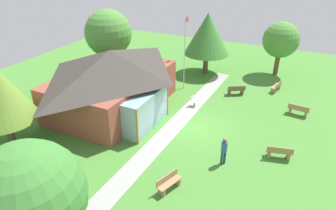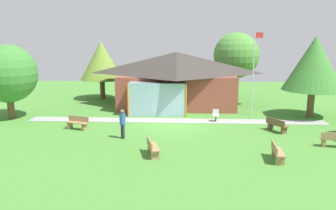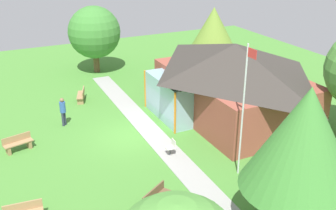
# 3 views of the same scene
# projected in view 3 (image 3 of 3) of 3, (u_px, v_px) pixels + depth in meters

# --- Properties ---
(ground_plane) EXTENTS (44.00, 44.00, 0.00)m
(ground_plane) POSITION_uv_depth(u_px,v_px,m) (131.00, 137.00, 22.50)
(ground_plane) COLOR #478433
(pavilion) EXTENTS (10.46, 8.01, 4.57)m
(pavilion) POSITION_uv_depth(u_px,v_px,m) (231.00, 79.00, 24.23)
(pavilion) COLOR brown
(pavilion) RESTS_ON ground_plane
(footpath) EXTENTS (20.88, 1.73, 0.03)m
(footpath) POSITION_uv_depth(u_px,v_px,m) (151.00, 132.00, 22.97)
(footpath) COLOR #999993
(footpath) RESTS_ON ground_plane
(flagpole) EXTENTS (0.64, 0.08, 6.30)m
(flagpole) POSITION_uv_depth(u_px,v_px,m) (244.00, 107.00, 17.70)
(flagpole) COLOR silver
(flagpole) RESTS_ON ground_plane
(bench_mid_left) EXTENTS (1.56, 0.90, 0.84)m
(bench_mid_left) POSITION_uv_depth(u_px,v_px,m) (81.00, 96.00, 27.09)
(bench_mid_left) COLOR #9E7A51
(bench_mid_left) RESTS_ON ground_plane
(bench_mid_right) EXTENTS (1.15, 1.51, 0.84)m
(bench_mid_right) POSITION_uv_depth(u_px,v_px,m) (156.00, 199.00, 16.56)
(bench_mid_right) COLOR brown
(bench_mid_right) RESTS_ON ground_plane
(bench_front_center) EXTENTS (0.78, 1.56, 0.84)m
(bench_front_center) POSITION_uv_depth(u_px,v_px,m) (18.00, 144.00, 20.91)
(bench_front_center) COLOR #9E7A51
(bench_front_center) RESTS_ON ground_plane
(patio_chair_lawn_spare) EXTENTS (0.46, 0.46, 0.86)m
(patio_chair_lawn_spare) POSITION_uv_depth(u_px,v_px,m) (171.00, 148.00, 20.47)
(patio_chair_lawn_spare) COLOR beige
(patio_chair_lawn_spare) RESTS_ON ground_plane
(visitor_strolling_lawn) EXTENTS (0.34, 0.34, 1.74)m
(visitor_strolling_lawn) POSITION_uv_depth(u_px,v_px,m) (63.00, 110.00, 23.41)
(visitor_strolling_lawn) COLOR #2D3347
(visitor_strolling_lawn) RESTS_ON ground_plane
(tree_west_hedge) EXTENTS (4.13, 4.13, 5.34)m
(tree_west_hedge) POSITION_uv_depth(u_px,v_px,m) (94.00, 32.00, 31.75)
(tree_west_hedge) COLOR brown
(tree_west_hedge) RESTS_ON ground_plane
(tree_behind_pavilion_left) EXTENTS (3.96, 3.96, 5.41)m
(tree_behind_pavilion_left) POSITION_uv_depth(u_px,v_px,m) (213.00, 31.00, 30.73)
(tree_behind_pavilion_left) COLOR brown
(tree_behind_pavilion_left) RESTS_ON ground_plane
(tree_east_hedge) EXTENTS (4.32, 4.32, 5.90)m
(tree_east_hedge) POSITION_uv_depth(u_px,v_px,m) (304.00, 140.00, 13.84)
(tree_east_hedge) COLOR brown
(tree_east_hedge) RESTS_ON ground_plane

